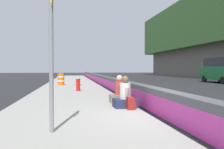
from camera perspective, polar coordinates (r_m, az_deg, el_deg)
The scene contains 10 objects.
ground_plane at distance 7.19m, azimuth 12.73°, elevation -10.41°, with size 160.00×160.00×0.00m, color #232326.
sidewalk_strip at distance 6.66m, azimuth -9.28°, elevation -10.73°, with size 80.00×4.40×0.14m, color gray.
jersey_barrier at distance 7.11m, azimuth 12.72°, elevation -7.07°, with size 76.00×0.45×0.85m.
route_sign_post at distance 5.25m, azimuth -14.01°, elevation 9.51°, with size 0.44×0.09×3.60m.
fire_hydrant at distance 14.56m, azimuth -7.93°, elevation -2.07°, with size 0.26×0.46×0.88m.
seated_person_foreground at distance 8.38m, azimuth 3.09°, elevation -5.39°, with size 0.69×0.80×1.08m.
seated_person_middle at distance 9.63m, azimuth 1.77°, elevation -4.51°, with size 0.70×0.81×1.07m.
backpack at distance 7.97m, azimuth 4.40°, elevation -6.78°, with size 0.32×0.28×0.40m.
construction_barrel at distance 20.01m, azimuth -11.84°, elevation -1.05°, with size 0.54×0.54×0.95m.
parked_car_fourth at distance 26.86m, azimuth 24.33°, elevation 1.04°, with size 5.10×2.11×2.56m.
Camera 1 is at (-6.52, 2.66, 1.47)m, focal length 39.09 mm.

